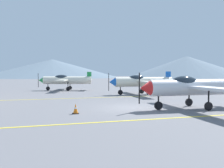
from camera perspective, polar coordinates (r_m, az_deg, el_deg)
The scene contains 9 objects.
ground_plane at distance 16.26m, azimuth 4.79°, elevation -5.81°, with size 400.00×400.00×0.00m, color slate.
apron_line_near at distance 12.48m, azimuth 11.65°, elevation -8.39°, with size 80.00×0.16×0.01m, color yellow.
apron_line_far at distance 23.06m, azimuth -1.51°, elevation -3.31°, with size 80.00×0.16×0.01m, color yellow.
airplane_near at distance 16.60m, azimuth 19.09°, elevation -0.64°, with size 7.57×8.73×2.62m.
airplane_mid at distance 26.63m, azimuth 7.21°, elevation 0.63°, with size 7.59×8.75×2.62m.
airplane_far at distance 33.52m, azimuth -11.37°, elevation 0.99°, with size 7.68×8.74×2.62m.
traffic_cone_front at distance 13.90m, azimuth -8.95°, elevation -6.06°, with size 0.36×0.36×0.59m.
hill_centerleft at distance 146.23m, azimuth -14.55°, elevation 3.74°, with size 82.02×82.02×11.17m, color slate.
hill_centerright at distance 150.67m, azimuth 17.89°, elevation 4.03°, with size 73.39×73.39×13.14m, color slate.
Camera 1 is at (-5.67, -15.05, 2.36)m, focal length 37.15 mm.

